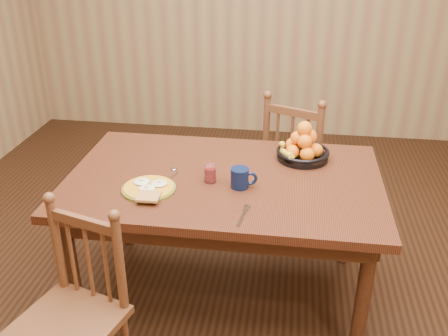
# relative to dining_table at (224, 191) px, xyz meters

# --- Properties ---
(room) EXTENTS (4.52, 5.02, 2.72)m
(room) POSITION_rel_dining_table_xyz_m (0.00, 0.00, 0.68)
(room) COLOR black
(room) RESTS_ON ground
(dining_table) EXTENTS (1.60, 1.00, 0.75)m
(dining_table) POSITION_rel_dining_table_xyz_m (0.00, 0.00, 0.00)
(dining_table) COLOR black
(dining_table) RESTS_ON ground
(chair_far) EXTENTS (0.56, 0.55, 0.96)m
(chair_far) POSITION_rel_dining_table_xyz_m (0.39, 0.80, -0.20)
(chair_far) COLOR #4A2516
(chair_far) RESTS_ON ground
(chair_near) EXTENTS (0.50, 0.48, 0.89)m
(chair_near) POSITION_rel_dining_table_xyz_m (-0.54, -0.74, -0.23)
(chair_near) COLOR #4A2516
(chair_near) RESTS_ON ground
(breakfast_plate) EXTENTS (0.26, 0.29, 0.04)m
(breakfast_plate) POSITION_rel_dining_table_xyz_m (-0.34, -0.19, 0.10)
(breakfast_plate) COLOR #59601E
(breakfast_plate) RESTS_ON dining_table
(fork) EXTENTS (0.05, 0.18, 0.00)m
(fork) POSITION_rel_dining_table_xyz_m (0.14, -0.35, 0.09)
(fork) COLOR silver
(fork) RESTS_ON dining_table
(spoon) EXTENTS (0.05, 0.16, 0.01)m
(spoon) POSITION_rel_dining_table_xyz_m (-0.27, 0.02, 0.09)
(spoon) COLOR silver
(spoon) RESTS_ON dining_table
(coffee_mug) EXTENTS (0.13, 0.09, 0.10)m
(coffee_mug) POSITION_rel_dining_table_xyz_m (0.10, -0.10, 0.14)
(coffee_mug) COLOR black
(coffee_mug) RESTS_ON dining_table
(juice_glass) EXTENTS (0.06, 0.06, 0.09)m
(juice_glass) POSITION_rel_dining_table_xyz_m (-0.06, -0.06, 0.13)
(juice_glass) COLOR silver
(juice_glass) RESTS_ON dining_table
(fruit_bowl) EXTENTS (0.29, 0.29, 0.22)m
(fruit_bowl) POSITION_rel_dining_table_xyz_m (0.40, 0.27, 0.15)
(fruit_bowl) COLOR black
(fruit_bowl) RESTS_ON dining_table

